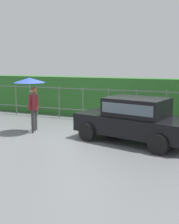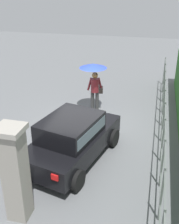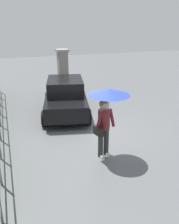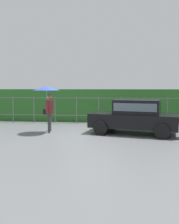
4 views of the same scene
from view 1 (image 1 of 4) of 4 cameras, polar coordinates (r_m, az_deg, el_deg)
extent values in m
plane|color=slate|center=(10.13, -1.83, -4.97)|extent=(40.00, 40.00, 0.00)
cube|color=black|center=(9.53, 8.60, -2.45)|extent=(3.98, 2.44, 0.60)
cube|color=black|center=(9.35, 9.51, 1.04)|extent=(2.18, 1.84, 0.60)
cube|color=#4C5B66|center=(9.35, 9.51, 1.16)|extent=(2.04, 1.82, 0.33)
cylinder|color=black|center=(9.52, -0.50, -4.07)|extent=(0.63, 0.31, 0.60)
cylinder|color=black|center=(10.89, 4.69, -2.31)|extent=(0.63, 0.31, 0.60)
cylinder|color=black|center=(8.36, 13.62, -6.36)|extent=(0.63, 0.31, 0.60)
cylinder|color=black|center=(9.89, 17.27, -4.00)|extent=(0.63, 0.31, 0.60)
cylinder|color=#333333|center=(10.76, -11.23, -1.91)|extent=(0.15, 0.15, 0.86)
cylinder|color=#333333|center=(10.94, -10.87, -1.70)|extent=(0.15, 0.15, 0.86)
cube|color=white|center=(10.87, -11.46, -3.91)|extent=(0.26, 0.10, 0.08)
cube|color=white|center=(11.05, -11.09, -3.67)|extent=(0.26, 0.10, 0.08)
cylinder|color=maroon|center=(10.73, -11.18, 1.96)|extent=(0.34, 0.34, 0.58)
sphere|color=#DBAD89|center=(10.68, -11.25, 4.25)|extent=(0.22, 0.22, 0.22)
sphere|color=olive|center=(10.67, -11.11, 4.35)|extent=(0.25, 0.25, 0.25)
cylinder|color=maroon|center=(10.55, -12.01, 1.96)|extent=(0.14, 0.24, 0.56)
cylinder|color=maroon|center=(10.96, -11.17, 2.28)|extent=(0.14, 0.24, 0.56)
cylinder|color=#B2B2B7|center=(10.65, -11.89, 3.75)|extent=(0.02, 0.02, 0.77)
cone|color=blue|center=(10.61, -11.99, 6.29)|extent=(1.15, 1.15, 0.18)
cube|color=black|center=(11.05, -11.25, 0.93)|extent=(0.37, 0.23, 0.24)
cylinder|color=#59605B|center=(14.77, -14.57, 2.41)|extent=(0.05, 0.05, 1.50)
cylinder|color=#59605B|center=(14.08, -10.55, 2.21)|extent=(0.05, 0.05, 1.50)
cylinder|color=#59605B|center=(13.46, -6.14, 1.97)|extent=(0.05, 0.05, 1.50)
cylinder|color=#59605B|center=(12.93, -1.33, 1.69)|extent=(0.05, 0.05, 1.50)
cylinder|color=#59605B|center=(12.49, 3.84, 1.39)|extent=(0.05, 0.05, 1.50)
cylinder|color=#59605B|center=(12.17, 9.34, 1.05)|extent=(0.05, 0.05, 1.50)
cylinder|color=#59605B|center=(11.97, 15.08, 0.68)|extent=(0.05, 0.05, 1.50)
cube|color=#59605B|center=(12.41, 3.88, 4.45)|extent=(12.28, 0.03, 0.04)
cube|color=#59605B|center=(12.54, 3.83, 0.03)|extent=(12.28, 0.03, 0.04)
cube|color=#2D6B28|center=(13.48, 5.29, 2.85)|extent=(13.28, 0.90, 1.90)
camera|label=2|loc=(12.63, 47.66, 18.37)|focal=44.62mm
camera|label=3|loc=(16.21, -24.00, 13.10)|focal=38.29mm
camera|label=4|loc=(3.41, -95.03, -11.26)|focal=39.10mm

